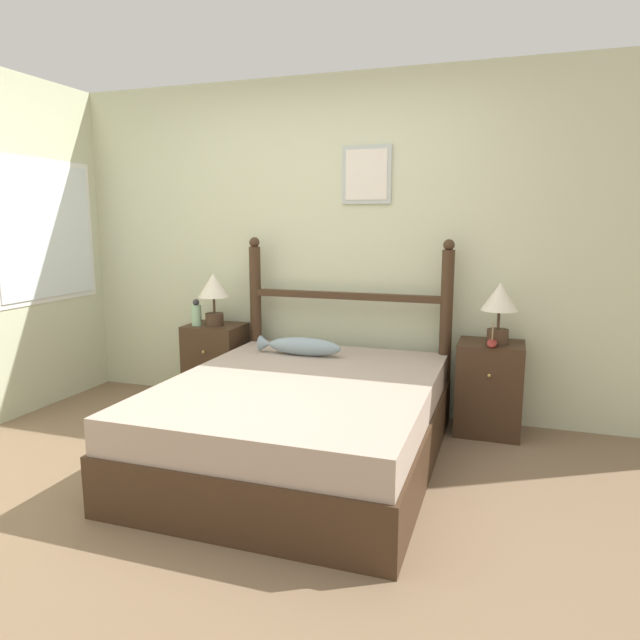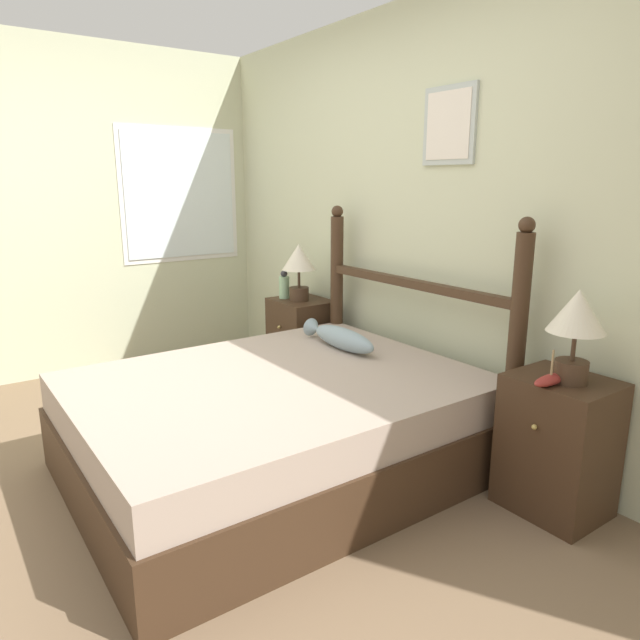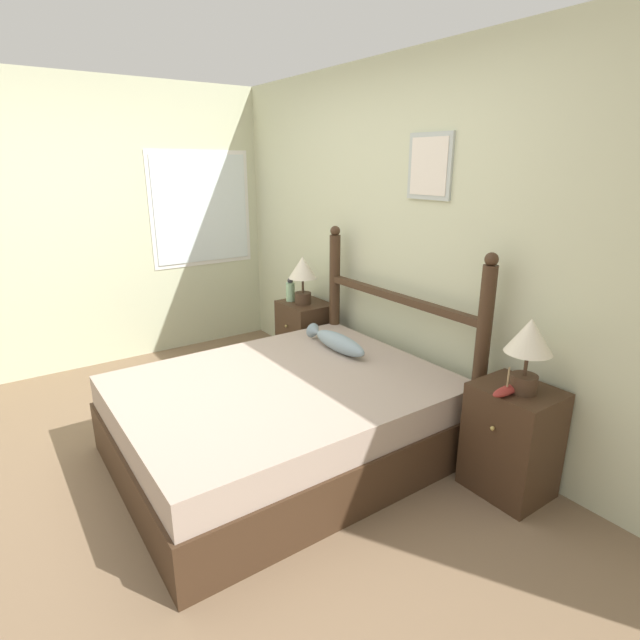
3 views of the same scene
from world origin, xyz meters
TOP-DOWN VIEW (x-y plane):
  - ground_plane at (0.00, 0.00)m, footprint 16.00×16.00m
  - wall_back at (0.00, 1.73)m, footprint 6.40×0.08m
  - bed at (0.23, 0.61)m, footprint 1.58×2.01m
  - headboard at (0.23, 1.57)m, footprint 1.58×0.09m
  - nightstand_left at (-0.84, 1.48)m, footprint 0.44×0.40m
  - nightstand_right at (1.30, 1.48)m, footprint 0.44×0.40m
  - table_lamp_left at (-0.83, 1.45)m, footprint 0.25×0.25m
  - table_lamp_right at (1.34, 1.46)m, footprint 0.25×0.25m
  - bottle at (-0.97, 1.41)m, footprint 0.08×0.08m
  - model_boat at (1.30, 1.36)m, footprint 0.07×0.22m
  - fish_pillow at (-0.01, 1.21)m, footprint 0.62×0.13m

SIDE VIEW (x-z plane):
  - ground_plane at x=0.00m, z-range 0.00..0.00m
  - bed at x=0.23m, z-range 0.00..0.52m
  - nightstand_left at x=-0.84m, z-range 0.00..0.65m
  - nightstand_right at x=1.30m, z-range 0.00..0.65m
  - fish_pillow at x=-0.01m, z-range 0.52..0.65m
  - model_boat at x=1.30m, z-range 0.59..0.75m
  - headboard at x=0.23m, z-range 0.04..1.39m
  - bottle at x=-0.97m, z-range 0.64..0.85m
  - table_lamp_left at x=-0.83m, z-range 0.72..1.14m
  - table_lamp_right at x=1.34m, z-range 0.72..1.14m
  - wall_back at x=0.00m, z-range 0.00..2.55m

